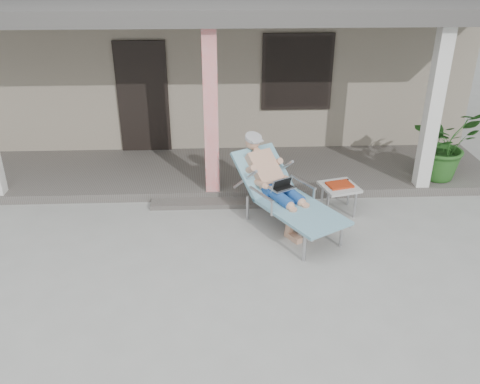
{
  "coord_description": "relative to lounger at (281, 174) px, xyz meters",
  "views": [
    {
      "loc": [
        0.12,
        -5.45,
        3.85
      ],
      "look_at": [
        0.38,
        0.6,
        0.85
      ],
      "focal_mm": 38.0,
      "sensor_mm": 36.0,
      "label": 1
    }
  ],
  "objects": [
    {
      "name": "porch_step",
      "position": [
        -1.0,
        0.62,
        -0.77
      ],
      "size": [
        2.0,
        0.3,
        0.07
      ],
      "primitive_type": "cube",
      "color": "#605B56",
      "rests_on": "ground"
    },
    {
      "name": "lounger",
      "position": [
        0.0,
        0.0,
        0.0
      ],
      "size": [
        1.64,
        2.07,
        1.32
      ],
      "rotation": [
        0.0,
        0.0,
        0.53
      ],
      "color": "#B7B7BC",
      "rests_on": "ground"
    },
    {
      "name": "porch_overhang",
      "position": [
        -1.0,
        1.72,
        1.98
      ],
      "size": [
        10.0,
        2.3,
        2.85
      ],
      "color": "silver",
      "rests_on": "porch_deck"
    },
    {
      "name": "house",
      "position": [
        -1.0,
        5.27,
        0.85
      ],
      "size": [
        10.4,
        5.4,
        3.3
      ],
      "color": "gray",
      "rests_on": "ground"
    },
    {
      "name": "ground",
      "position": [
        -1.0,
        -1.23,
        -0.81
      ],
      "size": [
        60.0,
        60.0,
        0.0
      ],
      "primitive_type": "plane",
      "color": "#9E9E99",
      "rests_on": "ground"
    },
    {
      "name": "side_table",
      "position": [
        0.97,
        0.34,
        -0.41
      ],
      "size": [
        0.65,
        0.65,
        0.48
      ],
      "rotation": [
        0.0,
        0.0,
        0.26
      ],
      "color": "#B6B6B1",
      "rests_on": "ground"
    },
    {
      "name": "porch_deck",
      "position": [
        -1.0,
        1.77,
        -0.74
      ],
      "size": [
        10.0,
        2.0,
        0.15
      ],
      "primitive_type": "cube",
      "color": "#605B56",
      "rests_on": "ground"
    },
    {
      "name": "potted_palm",
      "position": [
        2.92,
        1.24,
        -0.04
      ],
      "size": [
        1.39,
        1.3,
        1.24
      ],
      "primitive_type": "imported",
      "rotation": [
        0.0,
        0.0,
        0.35
      ],
      "color": "#26591E",
      "rests_on": "porch_deck"
    }
  ]
}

